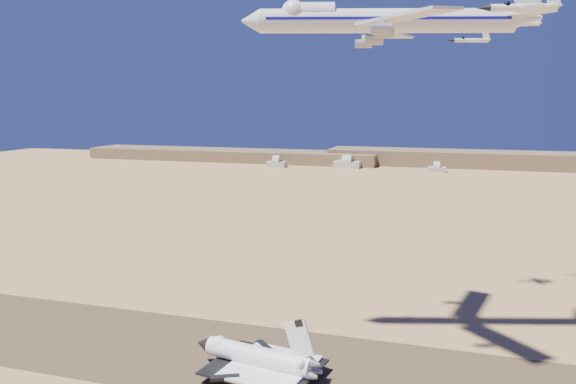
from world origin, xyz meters
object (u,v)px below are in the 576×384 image
(chase_jet_c, at_px, (470,40))
(chase_jet_d, at_px, (523,24))
(carrier_747, at_px, (377,21))
(chase_jet_a, at_px, (522,7))
(shuttle, at_px, (258,359))
(crew_b, at_px, (267,383))

(chase_jet_c, bearing_deg, chase_jet_d, 15.47)
(carrier_747, xyz_separation_m, chase_jet_c, (25.84, 54.10, -0.82))
(carrier_747, bearing_deg, chase_jet_d, 40.46)
(chase_jet_c, distance_m, chase_jet_d, 23.45)
(carrier_747, bearing_deg, chase_jet_a, -68.90)
(chase_jet_c, bearing_deg, carrier_747, -134.88)
(shuttle, bearing_deg, crew_b, -37.99)
(chase_jet_a, bearing_deg, carrier_747, 114.88)
(carrier_747, relative_size, chase_jet_c, 5.50)
(carrier_747, relative_size, chase_jet_d, 5.97)
(carrier_747, height_order, chase_jet_a, carrier_747)
(chase_jet_d, bearing_deg, chase_jet_c, -159.90)
(shuttle, xyz_separation_m, chase_jet_c, (52.93, 81.46, 92.71))
(carrier_747, bearing_deg, crew_b, -141.27)
(shuttle, bearing_deg, chase_jet_a, -6.82)
(carrier_747, relative_size, crew_b, 49.46)
(chase_jet_a, bearing_deg, crew_b, 154.83)
(carrier_747, xyz_separation_m, chase_jet_a, (34.21, -45.16, -4.77))
(carrier_747, distance_m, chase_jet_d, 80.50)
(shuttle, xyz_separation_m, carrier_747, (27.09, 27.35, 93.53))
(carrier_747, height_order, chase_jet_c, carrier_747)
(chase_jet_a, height_order, chase_jet_c, chase_jet_c)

